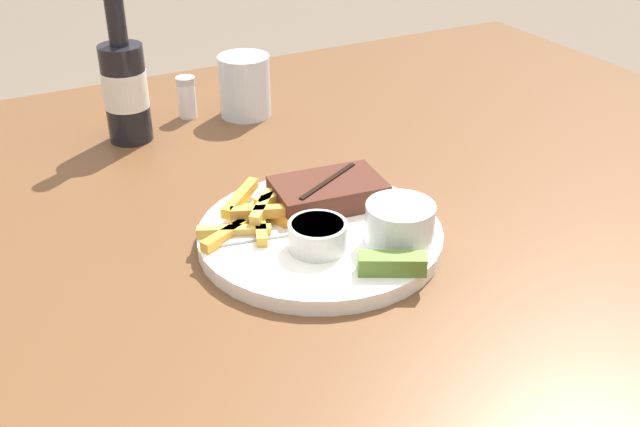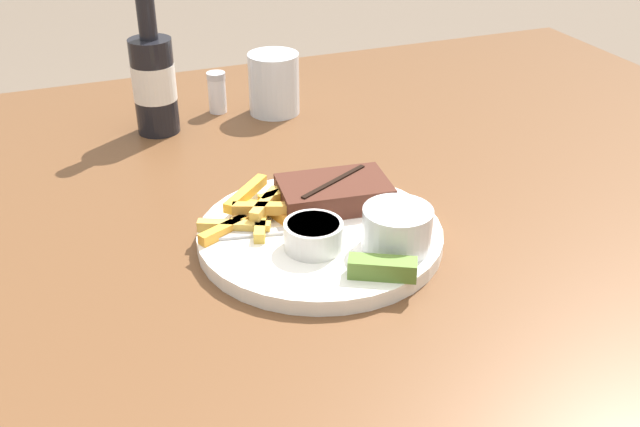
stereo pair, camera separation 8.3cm
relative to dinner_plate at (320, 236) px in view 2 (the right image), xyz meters
The scene contains 11 objects.
dining_table 0.07m from the dinner_plate, ahead, with size 1.57×1.29×0.74m.
dinner_plate is the anchor object (origin of this frame).
steak_portion 0.07m from the dinner_plate, 53.03° to the left, with size 0.14×0.09×0.03m.
fries_pile 0.08m from the dinner_plate, 140.96° to the left, with size 0.16×0.12×0.02m.
coleslaw_cup 0.10m from the dinner_plate, 45.97° to the right, with size 0.08×0.08×0.05m.
dipping_sauce_cup 0.05m from the dinner_plate, 121.57° to the right, with size 0.06×0.06×0.03m.
pickle_spear 0.11m from the dinner_plate, 77.48° to the right, with size 0.07×0.05×0.02m.
fork_utensil 0.07m from the dinner_plate, 168.81° to the left, with size 0.13×0.04×0.00m.
beer_bottle 0.41m from the dinner_plate, 105.82° to the left, with size 0.06×0.06×0.23m.
drinking_glass 0.40m from the dinner_plate, 79.01° to the left, with size 0.08×0.08×0.10m.
salt_shaker 0.43m from the dinner_plate, 90.92° to the left, with size 0.03×0.03×0.07m.
Camera 2 is at (-0.26, -0.67, 1.18)m, focal length 42.00 mm.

